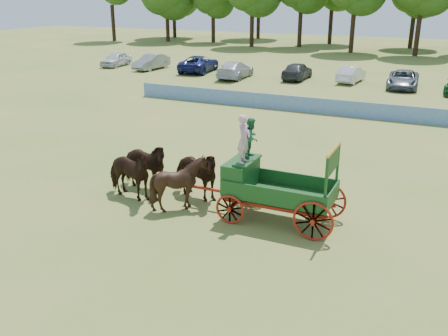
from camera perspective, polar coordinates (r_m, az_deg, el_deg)
ground at (r=18.40m, az=-3.68°, el=-5.64°), size 160.00×160.00×0.00m
horse_lead_left at (r=19.98m, az=-10.94°, el=-0.67°), size 2.59×1.48×2.06m
horse_lead_right at (r=20.82m, az=-9.20°, el=0.28°), size 2.50×1.24×2.06m
horse_wheel_left at (r=18.74m, az=-4.95°, el=-1.75°), size 1.88×1.67×2.07m
horse_wheel_right at (r=19.63m, az=-3.37°, el=-0.70°), size 2.63×1.63×2.06m
farm_dray at (r=17.81m, az=4.20°, el=-0.85°), size 6.00×2.00×3.86m
sponsor_banner at (r=34.58m, az=9.27°, el=7.16°), size 26.00×0.08×1.05m
parked_cars at (r=45.71m, az=15.98°, el=9.99°), size 56.21×7.83×1.64m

